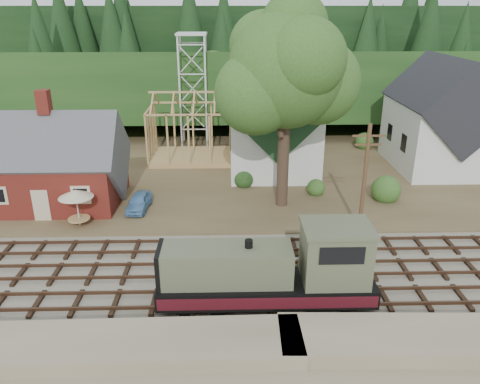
{
  "coord_description": "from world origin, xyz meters",
  "views": [
    {
      "loc": [
        -2.23,
        -24.3,
        15.17
      ],
      "look_at": [
        -1.44,
        6.0,
        3.0
      ],
      "focal_mm": 35.0,
      "sensor_mm": 36.0,
      "label": 1
    }
  ],
  "objects_px": {
    "car_green": "(4,190)",
    "patio_set": "(76,195)",
    "locomotive": "(275,272)",
    "car_red": "(474,170)",
    "car_blue": "(139,202)"
  },
  "relations": [
    {
      "from": "car_green",
      "to": "patio_set",
      "type": "xyz_separation_m",
      "value": [
        7.7,
        -5.31,
        1.66
      ]
    },
    {
      "from": "locomotive",
      "to": "patio_set",
      "type": "bearing_deg",
      "value": 143.97
    },
    {
      "from": "car_green",
      "to": "car_red",
      "type": "distance_m",
      "value": 41.7
    },
    {
      "from": "car_green",
      "to": "car_red",
      "type": "xyz_separation_m",
      "value": [
        41.47,
        4.41,
        -0.13
      ]
    },
    {
      "from": "car_green",
      "to": "car_red",
      "type": "bearing_deg",
      "value": -87.99
    },
    {
      "from": "locomotive",
      "to": "car_green",
      "type": "height_order",
      "value": "locomotive"
    },
    {
      "from": "car_green",
      "to": "car_red",
      "type": "height_order",
      "value": "car_green"
    },
    {
      "from": "car_red",
      "to": "patio_set",
      "type": "relative_size",
      "value": 1.43
    },
    {
      "from": "car_blue",
      "to": "patio_set",
      "type": "relative_size",
      "value": 1.35
    },
    {
      "from": "car_red",
      "to": "patio_set",
      "type": "height_order",
      "value": "patio_set"
    },
    {
      "from": "car_blue",
      "to": "patio_set",
      "type": "bearing_deg",
      "value": -140.43
    },
    {
      "from": "locomotive",
      "to": "car_green",
      "type": "distance_m",
      "value": 25.74
    },
    {
      "from": "car_green",
      "to": "patio_set",
      "type": "distance_m",
      "value": 9.5
    },
    {
      "from": "car_red",
      "to": "car_blue",
      "type": "bearing_deg",
      "value": 135.78
    },
    {
      "from": "car_red",
      "to": "car_green",
      "type": "bearing_deg",
      "value": 128.63
    }
  ]
}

